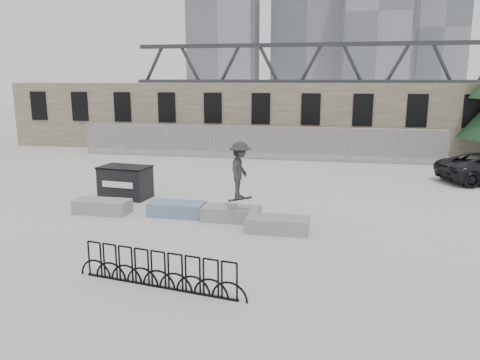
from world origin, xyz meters
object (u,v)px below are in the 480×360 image
planter_offset (277,224)px  dumpster (125,182)px  bike_rack (158,270)px  skateboarder (240,170)px  planter_center_right (231,213)px  planter_far_left (102,206)px  planter_center_left (177,208)px

planter_offset → dumpster: dumpster is taller
dumpster → bike_rack: size_ratio=0.48×
bike_rack → skateboarder: skateboarder is taller
planter_center_right → skateboarder: bearing=-40.7°
dumpster → skateboarder: skateboarder is taller
planter_far_left → planter_center_right: size_ratio=1.00×
planter_center_right → bike_rack: 5.57m
planter_far_left → planter_center_right: bearing=0.2°
planter_far_left → skateboarder: bearing=-3.3°
planter_center_right → dumpster: dumpster is taller
dumpster → skateboarder: bearing=-19.3°
planter_center_left → dumpster: (-2.90, 2.03, 0.40)m
bike_rack → planter_center_left: bearing=104.7°
planter_center_right → dumpster: bearing=155.9°
planter_far_left → skateboarder: (5.21, -0.30, 1.59)m
planter_center_left → dumpster: size_ratio=0.94×
planter_center_left → planter_offset: bearing=-16.4°
dumpster → planter_center_left: bearing=-28.9°
planter_far_left → dumpster: size_ratio=0.94×
bike_rack → skateboarder: 5.49m
planter_offset → skateboarder: skateboarder is taller
dumpster → planter_offset: bearing=-19.1°
planter_center_left → planter_center_right: bearing=-5.0°
planter_center_right → bike_rack: (-0.54, -5.54, 0.17)m
dumpster → bike_rack: 8.92m
planter_center_right → planter_center_left: bearing=175.0°
skateboarder → bike_rack: bearing=172.3°
planter_center_left → planter_center_right: same height
planter_offset → dumpster: 7.37m
dumpster → bike_rack: dumpster is taller
planter_offset → skateboarder: size_ratio=0.98×
planter_far_left → planter_center_right: (4.84, 0.02, 0.00)m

